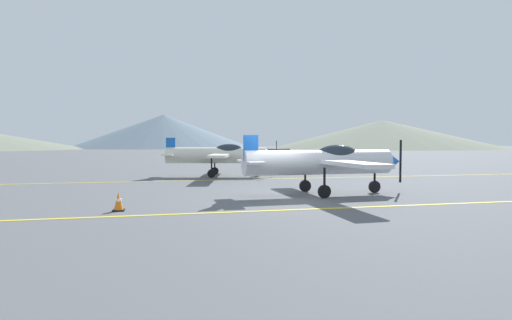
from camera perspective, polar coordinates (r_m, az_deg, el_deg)
name	(u,v)px	position (r m, az deg, el deg)	size (l,w,h in m)	color
ground_plane	(274,197)	(15.81, 2.55, -5.31)	(400.00, 400.00, 0.00)	#54565B
apron_line_near	(298,210)	(12.95, 6.03, -7.05)	(80.00, 0.16, 0.01)	yellow
apron_line_far	(240,180)	(23.12, -2.28, -2.81)	(80.00, 0.16, 0.01)	yellow
airplane_near	(325,161)	(16.72, 9.77, -0.18)	(7.07, 8.15, 2.45)	silver
airplane_mid	(220,155)	(25.40, -5.10, 0.77)	(7.16, 8.16, 2.45)	silver
car_sedan	(275,158)	(33.04, 2.72, 0.25)	(4.13, 4.46, 1.62)	black
traffic_cone_front	(118,202)	(13.37, -19.02, -5.65)	(0.36, 0.36, 0.59)	black
hill_centerleft	(164,131)	(157.65, -13.03, 4.00)	(68.14, 68.14, 12.73)	slate
hill_centerright	(382,134)	(150.00, 17.53, 3.52)	(79.51, 79.51, 10.08)	slate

